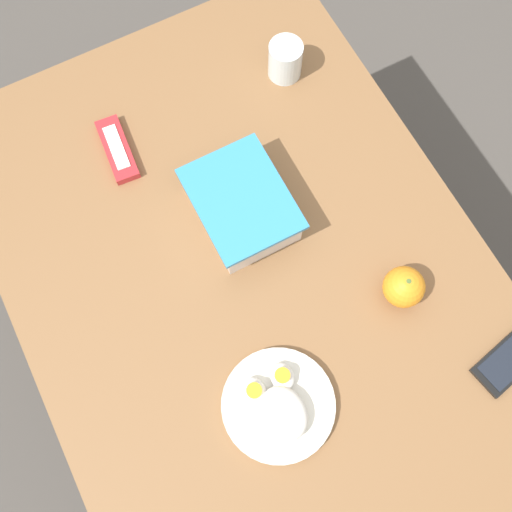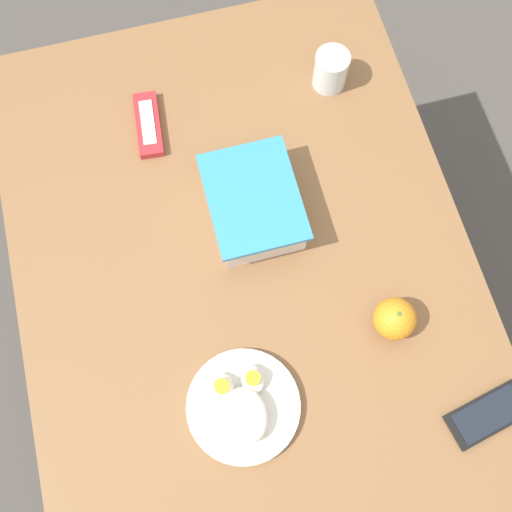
% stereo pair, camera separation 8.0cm
% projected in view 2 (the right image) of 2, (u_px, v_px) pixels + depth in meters
% --- Properties ---
extents(ground_plane, '(10.00, 10.00, 0.00)m').
position_uv_depth(ground_plane, '(251.00, 346.00, 1.87)').
color(ground_plane, '#4C4742').
extents(table, '(1.25, 0.88, 0.76)m').
position_uv_depth(table, '(248.00, 292.00, 1.25)').
color(table, brown).
rests_on(table, ground_plane).
extents(food_container, '(0.22, 0.17, 0.08)m').
position_uv_depth(food_container, '(253.00, 205.00, 1.16)').
color(food_container, white).
rests_on(food_container, table).
extents(orange_fruit, '(0.08, 0.08, 0.08)m').
position_uv_depth(orange_fruit, '(395.00, 319.00, 1.08)').
color(orange_fruit, orange).
rests_on(orange_fruit, table).
extents(rice_plate, '(0.20, 0.20, 0.06)m').
position_uv_depth(rice_plate, '(243.00, 406.00, 1.05)').
color(rice_plate, silver).
rests_on(rice_plate, table).
extents(candy_bar, '(0.15, 0.06, 0.02)m').
position_uv_depth(candy_bar, '(148.00, 125.00, 1.24)').
color(candy_bar, '#B7282D').
rests_on(candy_bar, table).
extents(cell_phone, '(0.10, 0.16, 0.01)m').
position_uv_depth(cell_phone, '(488.00, 414.00, 1.06)').
color(cell_phone, black).
rests_on(cell_phone, table).
extents(drinking_glass, '(0.07, 0.07, 0.08)m').
position_uv_depth(drinking_glass, '(331.00, 70.00, 1.24)').
color(drinking_glass, silver).
rests_on(drinking_glass, table).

